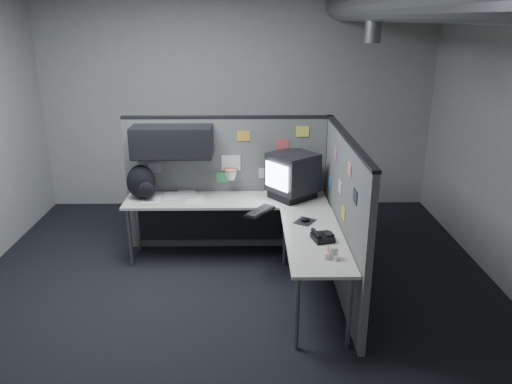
{
  "coord_description": "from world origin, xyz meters",
  "views": [
    {
      "loc": [
        0.17,
        -4.38,
        2.68
      ],
      "look_at": [
        0.23,
        0.35,
        1.03
      ],
      "focal_mm": 35.0,
      "sensor_mm": 36.0,
      "label": 1
    }
  ],
  "objects_px": {
    "monitor": "(293,175)",
    "phone": "(322,237)",
    "backpack": "(142,183)",
    "desk": "(248,218)",
    "keyboard": "(260,211)"
  },
  "relations": [
    {
      "from": "monitor",
      "to": "phone",
      "type": "relative_size",
      "value": 2.74
    },
    {
      "from": "desk",
      "to": "monitor",
      "type": "xyz_separation_m",
      "value": [
        0.51,
        0.32,
        0.39
      ]
    },
    {
      "from": "desk",
      "to": "phone",
      "type": "distance_m",
      "value": 1.11
    },
    {
      "from": "keyboard",
      "to": "phone",
      "type": "distance_m",
      "value": 0.9
    },
    {
      "from": "backpack",
      "to": "desk",
      "type": "bearing_deg",
      "value": -28.86
    },
    {
      "from": "phone",
      "to": "backpack",
      "type": "xyz_separation_m",
      "value": [
        -1.89,
        1.15,
        0.16
      ]
    },
    {
      "from": "monitor",
      "to": "backpack",
      "type": "distance_m",
      "value": 1.71
    },
    {
      "from": "desk",
      "to": "keyboard",
      "type": "bearing_deg",
      "value": -50.57
    },
    {
      "from": "monitor",
      "to": "keyboard",
      "type": "distance_m",
      "value": 0.66
    },
    {
      "from": "backpack",
      "to": "monitor",
      "type": "bearing_deg",
      "value": -14.29
    },
    {
      "from": "keyboard",
      "to": "phone",
      "type": "xyz_separation_m",
      "value": [
        0.57,
        -0.7,
        0.02
      ]
    },
    {
      "from": "monitor",
      "to": "phone",
      "type": "distance_m",
      "value": 1.21
    },
    {
      "from": "keyboard",
      "to": "phone",
      "type": "bearing_deg",
      "value": -62.55
    },
    {
      "from": "desk",
      "to": "monitor",
      "type": "distance_m",
      "value": 0.71
    },
    {
      "from": "backpack",
      "to": "keyboard",
      "type": "bearing_deg",
      "value": -33.82
    }
  ]
}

